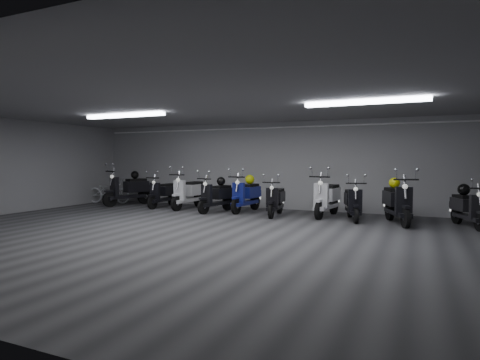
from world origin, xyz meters
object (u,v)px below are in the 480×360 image
at_px(helmet_1, 394,183).
at_px(helmet_4, 464,190).
at_px(scooter_5, 276,195).
at_px(scooter_6, 327,192).
at_px(scooter_4, 246,190).
at_px(helmet_3, 135,175).
at_px(bicycle, 109,189).
at_px(helmet_0, 221,181).
at_px(scooter_1, 163,189).
at_px(scooter_9, 468,202).
at_px(helmet_2, 250,179).
at_px(scooter_3, 216,191).
at_px(scooter_0, 128,184).
at_px(scooter_7, 353,197).
at_px(scooter_8, 397,196).
at_px(scooter_2, 188,187).

distance_m(helmet_1, helmet_4, 1.56).
relative_size(scooter_5, scooter_6, 0.86).
xyz_separation_m(scooter_4, helmet_3, (-4.32, 0.15, 0.38)).
xyz_separation_m(scooter_5, bicycle, (-6.64, 0.63, -0.07)).
distance_m(scooter_5, scooter_6, 1.43).
bearing_deg(bicycle, helmet_0, -104.98).
height_order(scooter_4, helmet_0, scooter_4).
bearing_deg(scooter_1, scooter_9, -0.92).
bearing_deg(helmet_3, scooter_4, -2.00).
height_order(scooter_1, helmet_0, scooter_1).
distance_m(helmet_2, helmet_4, 5.79).
height_order(scooter_3, helmet_4, scooter_3).
height_order(scooter_5, helmet_2, scooter_5).
distance_m(scooter_0, scooter_7, 7.65).
height_order(scooter_0, scooter_7, scooter_0).
relative_size(scooter_1, scooter_3, 0.98).
bearing_deg(scooter_5, scooter_4, 151.48).
xyz_separation_m(helmet_0, helmet_4, (6.54, -0.02, -0.05)).
bearing_deg(helmet_0, scooter_1, 177.09).
distance_m(scooter_8, bicycle, 9.88).
bearing_deg(bicycle, scooter_7, -104.22).
relative_size(scooter_1, scooter_6, 0.88).
distance_m(scooter_3, helmet_3, 3.59).
bearing_deg(scooter_5, scooter_3, 173.03).
bearing_deg(helmet_0, scooter_3, -101.83).
xyz_separation_m(scooter_1, bicycle, (-2.55, 0.25, -0.09)).
relative_size(helmet_1, helmet_3, 0.99).
bearing_deg(scooter_0, scooter_5, 17.50).
xyz_separation_m(scooter_3, scooter_8, (5.12, -0.12, 0.06)).
bearing_deg(scooter_2, helmet_4, 2.64).
distance_m(helmet_1, helmet_3, 8.57).
relative_size(scooter_1, scooter_7, 1.00).
xyz_separation_m(scooter_1, scooter_9, (8.85, -0.34, -0.03)).
distance_m(scooter_5, scooter_8, 3.21).
distance_m(scooter_4, helmet_2, 0.40).
height_order(scooter_2, scooter_7, scooter_2).
distance_m(scooter_6, scooter_7, 0.83).
bearing_deg(scooter_2, helmet_1, 1.57).
bearing_deg(scooter_7, scooter_9, -17.08).
height_order(scooter_9, helmet_2, scooter_9).
xyz_separation_m(scooter_6, helmet_0, (-3.22, -0.16, 0.22)).
distance_m(scooter_0, scooter_4, 4.42).
bearing_deg(scooter_8, scooter_4, 153.04).
relative_size(scooter_3, helmet_1, 6.35).
xyz_separation_m(scooter_2, scooter_7, (5.22, -0.31, -0.08)).
distance_m(scooter_2, bicycle, 3.54).
xyz_separation_m(scooter_1, scooter_2, (0.98, 0.01, 0.07)).
bearing_deg(scooter_7, helmet_2, 152.58).
distance_m(scooter_1, helmet_1, 7.23).
relative_size(helmet_0, helmet_3, 0.97).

